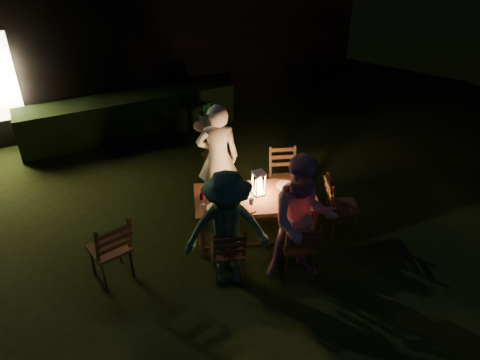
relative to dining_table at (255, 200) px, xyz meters
name	(u,v)px	position (x,y,z in m)	size (l,w,h in m)	color
garden_envelope	(119,24)	(-0.26, 6.39, 0.96)	(40.00, 40.00, 3.20)	black
dining_table	(255,200)	(0.00, 0.00, 0.00)	(1.83, 1.32, 0.69)	#4B2D19
chair_near_left	(228,260)	(-0.68, -0.58, -0.35)	(0.50, 0.52, 0.90)	#4B2D19
chair_near_right	(298,254)	(0.17, -0.87, -0.33)	(0.55, 0.57, 0.94)	#4B2D19
chair_far_left	(219,191)	(-0.17, 0.87, -0.33)	(0.58, 0.59, 0.97)	#4B2D19
chair_far_right	(283,188)	(0.77, 0.55, -0.34)	(0.54, 0.56, 0.94)	#4B2D19
chair_end	(340,215)	(1.16, -0.40, -0.34)	(0.56, 0.54, 0.91)	#4B2D19
chair_spare	(112,259)	(-1.99, 0.03, -0.31)	(0.55, 0.57, 1.01)	#4B2D19
person_house_side	(218,158)	(-0.16, 0.92, 0.23)	(0.62, 0.41, 1.70)	white
person_opp_right	(302,220)	(0.16, -0.92, 0.24)	(0.84, 0.65, 1.72)	pink
person_opp_left	(227,230)	(-0.69, -0.63, 0.17)	(1.02, 0.59, 1.58)	#2C5946
lantern	(259,184)	(0.06, 0.03, 0.23)	(0.16, 0.16, 0.35)	white
plate_far_left	(214,189)	(-0.45, 0.39, 0.08)	(0.25, 0.25, 0.01)	white
plate_near_left	(216,208)	(-0.59, -0.03, 0.08)	(0.25, 0.25, 0.01)	white
plate_far_right	(285,185)	(0.50, 0.06, 0.08)	(0.25, 0.25, 0.01)	white
plate_near_right	(291,203)	(0.35, -0.36, 0.08)	(0.25, 0.25, 0.01)	white
wineglass_a	(231,181)	(-0.19, 0.36, 0.16)	(0.06, 0.06, 0.18)	#59070F
wineglass_b	(202,199)	(-0.72, 0.12, 0.16)	(0.06, 0.06, 0.18)	#59070F
wineglass_c	(281,201)	(0.19, -0.36, 0.16)	(0.06, 0.06, 0.18)	#59070F
wineglass_d	(298,181)	(0.64, -0.03, 0.16)	(0.06, 0.06, 0.18)	#59070F
wineglass_e	(251,204)	(-0.19, -0.25, 0.16)	(0.06, 0.06, 0.18)	silver
bottle_table	(237,189)	(-0.24, 0.08, 0.21)	(0.07, 0.07, 0.28)	#0F471E
napkin_left	(247,211)	(-0.25, -0.25, 0.07)	(0.18, 0.14, 0.01)	red
napkin_right	(300,206)	(0.42, -0.46, 0.07)	(0.18, 0.14, 0.01)	red
phone	(211,212)	(-0.68, -0.08, 0.07)	(0.14, 0.07, 0.01)	black
side_table	(208,129)	(0.27, 2.39, -0.02)	(0.50, 0.50, 0.67)	olive
ice_bucket	(208,119)	(0.27, 2.39, 0.17)	(0.30, 0.30, 0.22)	#A5A8AD
bottle_bucket_a	(206,118)	(0.22, 2.35, 0.22)	(0.07, 0.07, 0.32)	#0F471E
bottle_bucket_b	(209,115)	(0.32, 2.43, 0.22)	(0.07, 0.07, 0.32)	#0F471E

